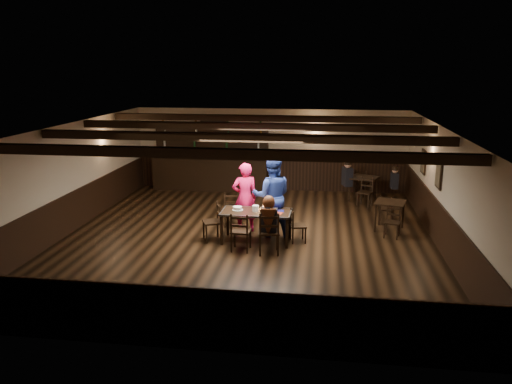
# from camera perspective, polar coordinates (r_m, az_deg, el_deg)

# --- Properties ---
(ground) EXTENTS (10.00, 10.00, 0.00)m
(ground) POSITION_cam_1_polar(r_m,az_deg,el_deg) (12.22, -0.98, -5.25)
(ground) COLOR black
(ground) RESTS_ON ground
(room_shell) EXTENTS (9.02, 10.02, 2.71)m
(room_shell) POSITION_cam_1_polar(r_m,az_deg,el_deg) (11.79, -0.95, 2.83)
(room_shell) COLOR beige
(room_shell) RESTS_ON ground
(dining_table) EXTENTS (1.66, 0.85, 0.75)m
(dining_table) POSITION_cam_1_polar(r_m,az_deg,el_deg) (11.77, 0.02, -2.55)
(dining_table) COLOR black
(dining_table) RESTS_ON ground
(chair_near_left) EXTENTS (0.44, 0.43, 0.91)m
(chair_near_left) POSITION_cam_1_polar(r_m,az_deg,el_deg) (11.19, -1.83, -4.26)
(chair_near_left) COLOR black
(chair_near_left) RESTS_ON ground
(chair_near_right) EXTENTS (0.52, 0.50, 0.99)m
(chair_near_right) POSITION_cam_1_polar(r_m,az_deg,el_deg) (10.99, 1.49, -4.35)
(chair_near_right) COLOR black
(chair_near_right) RESTS_ON ground
(chair_end_left) EXTENTS (0.55, 0.56, 0.92)m
(chair_end_left) POSITION_cam_1_polar(r_m,az_deg,el_deg) (11.96, -4.69, -3.04)
(chair_end_left) COLOR black
(chair_end_left) RESTS_ON ground
(chair_end_right) EXTENTS (0.43, 0.45, 0.80)m
(chair_end_right) POSITION_cam_1_polar(r_m,az_deg,el_deg) (11.84, 4.50, -3.56)
(chair_end_right) COLOR black
(chair_end_right) RESTS_ON ground
(chair_far_pushed) EXTENTS (0.46, 0.44, 0.85)m
(chair_far_pushed) POSITION_cam_1_polar(r_m,az_deg,el_deg) (13.03, -2.81, -1.73)
(chair_far_pushed) COLOR black
(chair_far_pushed) RESTS_ON ground
(woman_pink) EXTENTS (0.75, 0.61, 1.76)m
(woman_pink) POSITION_cam_1_polar(r_m,az_deg,el_deg) (12.46, -1.29, -0.63)
(woman_pink) COLOR #F61B41
(woman_pink) RESTS_ON ground
(man_blue) EXTENTS (1.05, 0.86, 1.99)m
(man_blue) POSITION_cam_1_polar(r_m,az_deg,el_deg) (12.14, 1.82, -0.47)
(man_blue) COLOR navy
(man_blue) RESTS_ON ground
(seated_person) EXTENTS (0.37, 0.55, 0.90)m
(seated_person) POSITION_cam_1_polar(r_m,az_deg,el_deg) (10.96, 1.47, -2.79)
(seated_person) COLOR black
(seated_person) RESTS_ON ground
(cake) EXTENTS (0.26, 0.26, 0.08)m
(cake) POSITION_cam_1_polar(r_m,az_deg,el_deg) (11.84, -2.12, -1.89)
(cake) COLOR white
(cake) RESTS_ON dining_table
(plate_stack_a) EXTENTS (0.15, 0.15, 0.14)m
(plate_stack_a) POSITION_cam_1_polar(r_m,az_deg,el_deg) (11.72, -0.04, -1.87)
(plate_stack_a) COLOR white
(plate_stack_a) RESTS_ON dining_table
(plate_stack_b) EXTENTS (0.18, 0.18, 0.21)m
(plate_stack_b) POSITION_cam_1_polar(r_m,az_deg,el_deg) (11.77, 1.20, -1.63)
(plate_stack_b) COLOR white
(plate_stack_b) RESTS_ON dining_table
(tea_light) EXTENTS (0.05, 0.05, 0.06)m
(tea_light) POSITION_cam_1_polar(r_m,az_deg,el_deg) (11.79, 0.52, -2.03)
(tea_light) COLOR #A5A8AD
(tea_light) RESTS_ON dining_table
(salt_shaker) EXTENTS (0.04, 0.04, 0.10)m
(salt_shaker) POSITION_cam_1_polar(r_m,az_deg,el_deg) (11.64, 1.62, -2.11)
(salt_shaker) COLOR silver
(salt_shaker) RESTS_ON dining_table
(pepper_shaker) EXTENTS (0.04, 0.04, 0.09)m
(pepper_shaker) POSITION_cam_1_polar(r_m,az_deg,el_deg) (11.55, 2.25, -2.25)
(pepper_shaker) COLOR #A5A8AD
(pepper_shaker) RESTS_ON dining_table
(drink_glass) EXTENTS (0.07, 0.07, 0.12)m
(drink_glass) POSITION_cam_1_polar(r_m,az_deg,el_deg) (11.77, 1.45, -1.88)
(drink_glass) COLOR silver
(drink_glass) RESTS_ON dining_table
(menu_red) EXTENTS (0.34, 0.27, 0.00)m
(menu_red) POSITION_cam_1_polar(r_m,az_deg,el_deg) (11.61, 2.28, -2.40)
(menu_red) COLOR #9A2610
(menu_red) RESTS_ON dining_table
(menu_blue) EXTENTS (0.28, 0.20, 0.00)m
(menu_blue) POSITION_cam_1_polar(r_m,az_deg,el_deg) (11.78, 2.56, -2.15)
(menu_blue) COLOR #101254
(menu_blue) RESTS_ON dining_table
(bar_counter) EXTENTS (4.04, 0.70, 2.20)m
(bar_counter) POSITION_cam_1_polar(r_m,az_deg,el_deg) (16.87, -5.18, 2.74)
(bar_counter) COLOR black
(bar_counter) RESTS_ON ground
(back_table_a) EXTENTS (0.88, 0.88, 0.75)m
(back_table_a) POSITION_cam_1_polar(r_m,az_deg,el_deg) (13.06, 15.07, -1.52)
(back_table_a) COLOR black
(back_table_a) RESTS_ON ground
(back_table_b) EXTENTS (1.04, 1.04, 0.75)m
(back_table_b) POSITION_cam_1_polar(r_m,az_deg,el_deg) (15.72, 12.22, 1.33)
(back_table_b) COLOR black
(back_table_b) RESTS_ON ground
(bg_patron_left) EXTENTS (0.34, 0.44, 0.81)m
(bg_patron_left) POSITION_cam_1_polar(r_m,az_deg,el_deg) (15.60, 10.41, 2.16)
(bg_patron_left) COLOR black
(bg_patron_left) RESTS_ON ground
(bg_patron_right) EXTENTS (0.21, 0.34, 0.68)m
(bg_patron_right) POSITION_cam_1_polar(r_m,az_deg,el_deg) (15.60, 15.56, 1.62)
(bg_patron_right) COLOR black
(bg_patron_right) RESTS_ON ground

